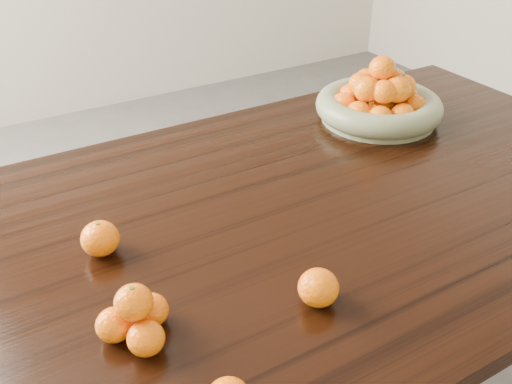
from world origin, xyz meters
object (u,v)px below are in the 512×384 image
orange_pyramid (136,318)px  fruit_bowl (379,102)px  dining_table (258,253)px  loose_orange_0 (100,238)px

orange_pyramid → fruit_bowl: bearing=26.8°
orange_pyramid → dining_table: bearing=29.4°
fruit_bowl → loose_orange_0: 0.87m
dining_table → orange_pyramid: orange_pyramid is taller
dining_table → fruit_bowl: size_ratio=5.81×
fruit_bowl → orange_pyramid: 0.96m
orange_pyramid → loose_orange_0: size_ratio=1.64×
dining_table → fruit_bowl: 0.61m
fruit_bowl → orange_pyramid: bearing=-153.2°
fruit_bowl → dining_table: bearing=-154.8°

